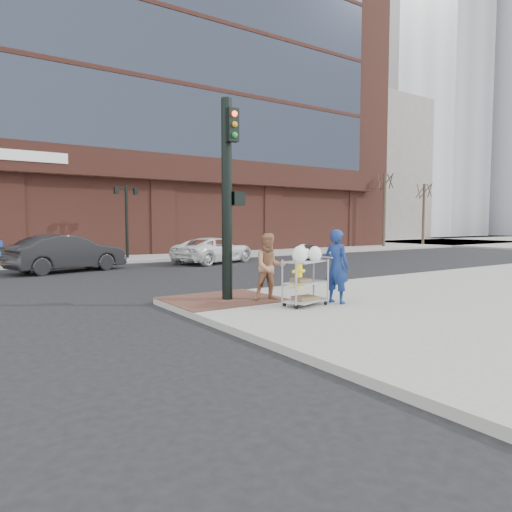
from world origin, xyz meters
TOP-DOWN VIEW (x-y plane):
  - ground at (0.00, 0.00)m, footprint 220.00×220.00m
  - sidewalk_far at (12.50, 32.00)m, footprint 65.00×36.00m
  - brick_curb_ramp at (-0.60, 0.90)m, footprint 2.80×2.40m
  - bank_building at (5.00, 31.00)m, footprint 42.00×26.00m
  - filler_block at (40.00, 38.00)m, footprint 14.00×20.00m
  - bare_tree_a at (24.00, 16.50)m, footprint 1.80×1.80m
  - bare_tree_b at (30.00, 17.00)m, footprint 1.80×1.80m
  - lamp_post at (2.00, 16.00)m, footprint 1.32×0.22m
  - traffic_signal_pole at (-0.48, 0.77)m, footprint 0.61×0.51m
  - woman_blue at (1.42, -1.14)m, footprint 0.55×0.73m
  - pedestrian_tan at (0.33, 0.11)m, footprint 0.98×0.87m
  - sedan_dark at (-2.09, 11.56)m, footprint 5.10×2.93m
  - minivan_white at (5.22, 11.83)m, footprint 5.27×3.81m
  - utility_cart at (0.56, -0.99)m, footprint 1.16×0.88m
  - fire_hydrant at (2.33, 1.40)m, footprint 0.44×0.31m

SIDE VIEW (x-z plane):
  - ground at x=0.00m, z-range 0.00..0.00m
  - sidewalk_far at x=12.50m, z-range 0.00..0.15m
  - brick_curb_ramp at x=-0.60m, z-range 0.15..0.16m
  - fire_hydrant at x=2.33m, z-range 0.16..1.10m
  - minivan_white at x=5.22m, z-range 0.00..1.33m
  - sedan_dark at x=-2.09m, z-range 0.00..1.59m
  - utility_cart at x=0.56m, z-range 0.08..1.51m
  - pedestrian_tan at x=0.33m, z-range 0.15..1.83m
  - woman_blue at x=1.42m, z-range 0.15..1.94m
  - lamp_post at x=2.00m, z-range 0.62..4.62m
  - traffic_signal_pole at x=-0.48m, z-range 0.33..5.33m
  - bare_tree_b at x=30.00m, z-range 2.44..9.14m
  - bare_tree_a at x=24.00m, z-range 2.67..9.87m
  - filler_block at x=40.00m, z-range 0.00..18.00m
  - bank_building at x=5.00m, z-range 0.15..28.15m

